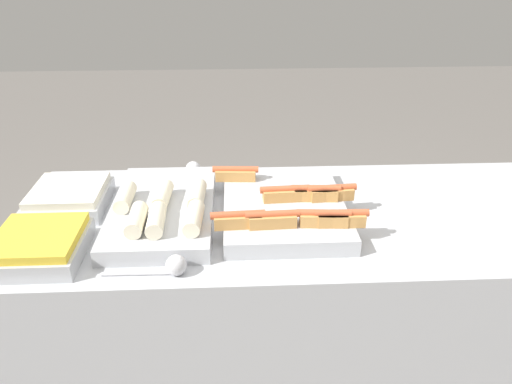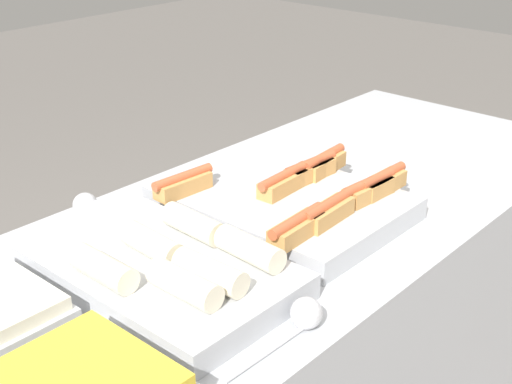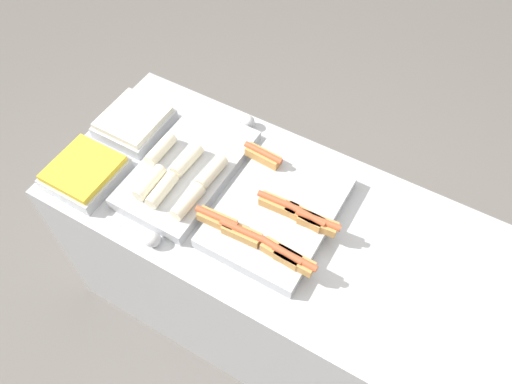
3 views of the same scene
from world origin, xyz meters
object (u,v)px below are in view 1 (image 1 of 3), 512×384
(tray_wraps, at_px, (163,209))
(tray_side_back, at_px, (69,197))
(serving_spoon_near, at_px, (172,266))
(serving_spoon_far, at_px, (190,169))
(tray_side_front, at_px, (39,246))
(tray_hotdogs, at_px, (285,206))

(tray_wraps, relative_size, tray_side_back, 2.16)
(serving_spoon_near, xyz_separation_m, serving_spoon_far, (0.00, 0.62, -0.00))
(tray_wraps, bearing_deg, serving_spoon_far, 79.23)
(tray_side_front, distance_m, serving_spoon_far, 0.64)
(tray_side_front, distance_m, serving_spoon_near, 0.39)
(tray_side_front, bearing_deg, serving_spoon_far, 54.27)
(serving_spoon_far, bearing_deg, tray_side_front, -125.73)
(tray_hotdogs, distance_m, tray_side_front, 0.72)
(tray_hotdogs, xyz_separation_m, serving_spoon_far, (-0.32, 0.32, -0.01))
(tray_wraps, height_order, tray_side_back, tray_wraps)
(tray_side_back, bearing_deg, serving_spoon_near, -46.39)
(tray_hotdogs, xyz_separation_m, tray_side_front, (-0.70, -0.20, 0.00))
(tray_side_back, bearing_deg, serving_spoon_far, 31.69)
(tray_wraps, relative_size, serving_spoon_near, 2.46)
(serving_spoon_near, bearing_deg, tray_hotdogs, 42.80)
(serving_spoon_near, relative_size, serving_spoon_far, 0.96)
(tray_hotdogs, bearing_deg, tray_side_front, -164.01)
(tray_wraps, xyz_separation_m, serving_spoon_far, (0.06, 0.33, -0.01))
(tray_hotdogs, bearing_deg, serving_spoon_far, 134.72)
(tray_wraps, distance_m, serving_spoon_near, 0.30)
(tray_wraps, height_order, tray_side_front, tray_wraps)
(serving_spoon_near, bearing_deg, serving_spoon_far, 89.67)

